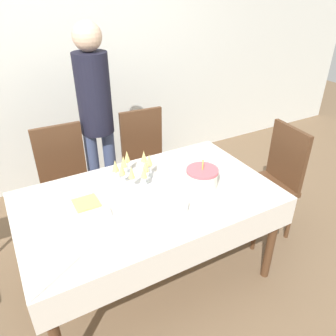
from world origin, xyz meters
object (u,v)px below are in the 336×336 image
object	(u,v)px
dining_chair_right_end	(273,177)
birthday_cake	(202,177)
dining_chair_far_right	(147,158)
champagne_tray	(134,170)
person_standing	(95,108)
dining_chair_far_left	(66,179)
plate_stack_main	(169,206)

from	to	relation	value
dining_chair_right_end	birthday_cake	xyz separation A→B (m)	(-0.78, -0.05, 0.26)
dining_chair_far_right	champagne_tray	xyz separation A→B (m)	(-0.38, -0.61, 0.29)
dining_chair_far_right	person_standing	world-z (taller)	person_standing
dining_chair_right_end	person_standing	distance (m)	1.60
dining_chair_far_left	person_standing	distance (m)	0.64
champagne_tray	birthday_cake	bearing A→B (deg)	-35.37
dining_chair_far_right	plate_stack_main	distance (m)	1.08
dining_chair_far_left	birthday_cake	distance (m)	1.19
birthday_cake	dining_chair_far_left	bearing A→B (deg)	130.37
dining_chair_right_end	plate_stack_main	bearing A→B (deg)	-170.67
dining_chair_far_right	plate_stack_main	size ratio (longest dim) A/B	4.13
dining_chair_far_left	person_standing	size ratio (longest dim) A/B	0.57
dining_chair_far_left	birthday_cake	bearing A→B (deg)	-49.63
birthday_cake	plate_stack_main	size ratio (longest dim) A/B	0.93
birthday_cake	person_standing	xyz separation A→B (m)	(-0.39, 1.03, 0.24)
plate_stack_main	person_standing	distance (m)	1.19
dining_chair_right_end	plate_stack_main	distance (m)	1.14
dining_chair_far_right	plate_stack_main	bearing A→B (deg)	-107.90
dining_chair_far_left	plate_stack_main	world-z (taller)	dining_chair_far_left
champagne_tray	dining_chair_far_right	bearing A→B (deg)	57.89
dining_chair_far_left	champagne_tray	world-z (taller)	dining_chair_far_left
birthday_cake	plate_stack_main	xyz separation A→B (m)	(-0.33, -0.13, -0.04)
champagne_tray	plate_stack_main	world-z (taller)	champagne_tray
dining_chair_right_end	birthday_cake	distance (m)	0.82
dining_chair_right_end	champagne_tray	world-z (taller)	dining_chair_right_end
birthday_cake	person_standing	world-z (taller)	person_standing
dining_chair_far_right	dining_chair_far_left	bearing A→B (deg)	179.99
dining_chair_far_right	dining_chair_right_end	size ratio (longest dim) A/B	1.00
dining_chair_far_left	dining_chair_right_end	distance (m)	1.73
dining_chair_far_left	dining_chair_far_right	distance (m)	0.74
birthday_cake	dining_chair_far_right	bearing A→B (deg)	90.30
dining_chair_far_left	plate_stack_main	xyz separation A→B (m)	(0.42, -1.01, 0.22)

